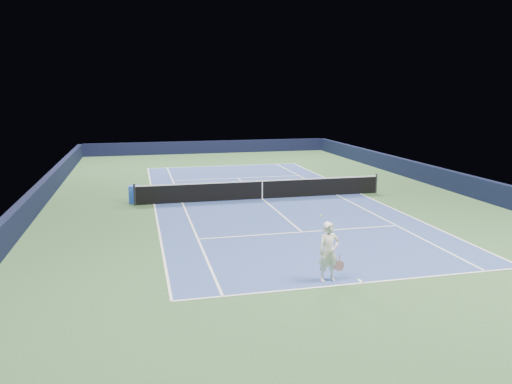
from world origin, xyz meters
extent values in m
plane|color=#30522C|center=(0.00, 0.00, 0.00)|extent=(40.00, 40.00, 0.00)
cube|color=black|center=(0.00, 19.82, 0.55)|extent=(22.00, 0.35, 1.10)
cube|color=black|center=(10.82, 0.00, 0.55)|extent=(0.35, 40.00, 1.10)
cube|color=black|center=(-10.82, 0.00, 0.55)|extent=(0.35, 40.00, 1.10)
cube|color=navy|center=(0.00, 0.00, 0.00)|extent=(10.97, 23.77, 0.01)
cube|color=white|center=(0.00, 11.88, 0.01)|extent=(10.97, 0.08, 0.00)
cube|color=white|center=(0.00, -11.88, 0.01)|extent=(10.97, 0.08, 0.00)
cube|color=white|center=(5.49, 0.00, 0.01)|extent=(0.08, 23.77, 0.00)
cube|color=white|center=(-5.49, 0.00, 0.01)|extent=(0.08, 23.77, 0.00)
cube|color=white|center=(4.12, 0.00, 0.01)|extent=(0.08, 23.77, 0.00)
cube|color=white|center=(-4.12, 0.00, 0.01)|extent=(0.08, 23.77, 0.00)
cube|color=white|center=(0.00, 6.40, 0.01)|extent=(8.23, 0.08, 0.00)
cube|color=white|center=(0.00, -6.40, 0.01)|extent=(8.23, 0.08, 0.00)
cube|color=white|center=(0.00, 0.00, 0.01)|extent=(0.08, 12.80, 0.00)
cube|color=white|center=(0.00, 11.73, 0.01)|extent=(0.08, 0.30, 0.00)
cube|color=white|center=(0.00, -11.73, 0.01)|extent=(0.08, 0.30, 0.00)
cylinder|color=black|center=(-6.40, 0.00, 0.54)|extent=(0.10, 0.10, 1.07)
cylinder|color=black|center=(6.40, 0.00, 0.54)|extent=(0.10, 0.10, 1.07)
cube|color=black|center=(0.00, 0.00, 0.46)|extent=(12.80, 0.03, 0.91)
cube|color=white|center=(0.00, 0.00, 0.94)|extent=(12.80, 0.04, 0.06)
cube|color=white|center=(0.00, 0.00, 0.46)|extent=(0.05, 0.04, 0.91)
cube|color=blue|center=(-6.40, 0.57, 0.44)|extent=(0.59, 0.54, 0.87)
cube|color=white|center=(-6.11, 0.57, 0.45)|extent=(0.06, 0.39, 0.39)
imported|color=white|center=(-0.92, -11.48, 0.89)|extent=(0.69, 0.49, 1.77)
cylinder|color=pink|center=(-0.60, -11.53, 0.70)|extent=(0.03, 0.03, 0.29)
cylinder|color=black|center=(-0.60, -11.53, 0.46)|extent=(0.29, 0.02, 0.29)
cylinder|color=pink|center=(-0.60, -11.53, 0.46)|extent=(0.31, 0.03, 0.31)
sphere|color=yellow|center=(-0.82, -10.48, 1.72)|extent=(0.07, 0.07, 0.07)
camera|label=1|loc=(-6.20, -24.41, 5.46)|focal=35.00mm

